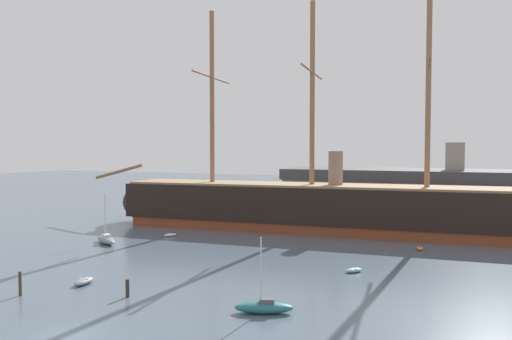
{
  "coord_description": "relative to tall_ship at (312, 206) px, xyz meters",
  "views": [
    {
      "loc": [
        24.52,
        -24.79,
        13.05
      ],
      "look_at": [
        0.66,
        32.18,
        10.34
      ],
      "focal_mm": 33.19,
      "sensor_mm": 36.0,
      "label": 1
    }
  ],
  "objects": [
    {
      "name": "mooring_piling_left_pair",
      "position": [
        -5.56,
        -39.14,
        -3.16
      ],
      "size": [
        0.33,
        0.33,
        1.59
      ],
      "primitive_type": "cylinder",
      "color": "#382B1E",
      "rests_on": "ground"
    },
    {
      "name": "dockside_warehouse_right",
      "position": [
        18.51,
        20.03,
        0.66
      ],
      "size": [
        61.21,
        18.73,
        14.28
      ],
      "color": "#565659",
      "rests_on": "ground"
    },
    {
      "name": "motorboat_far_left",
      "position": [
        -30.31,
        8.74,
        -3.47
      ],
      "size": [
        2.8,
        3.55,
        1.38
      ],
      "color": "#1E284C",
      "rests_on": "ground"
    },
    {
      "name": "dinghy_alongside_stern",
      "position": [
        16.94,
        -8.45,
        -3.74
      ],
      "size": [
        1.02,
        1.88,
        0.42
      ],
      "color": "orange",
      "rests_on": "ground"
    },
    {
      "name": "tall_ship",
      "position": [
        0.0,
        0.0,
        0.0
      ],
      "size": [
        75.5,
        17.57,
        36.3
      ],
      "color": "brown",
      "rests_on": "ground"
    },
    {
      "name": "dinghy_foreground_left",
      "position": [
        -12.0,
        -37.52,
        -3.65
      ],
      "size": [
        1.37,
        2.65,
        0.6
      ],
      "color": "gray",
      "rests_on": "ground"
    },
    {
      "name": "sailboat_foreground_right",
      "position": [
        7.06,
        -38.25,
        -3.44
      ],
      "size": [
        4.9,
        3.0,
        6.13
      ],
      "color": "#236670",
      "rests_on": "ground"
    },
    {
      "name": "sailboat_mid_left",
      "position": [
        -23.45,
        -20.84,
        -3.38
      ],
      "size": [
        5.34,
        4.12,
        6.89
      ],
      "color": "gray",
      "rests_on": "ground"
    },
    {
      "name": "ground_plane",
      "position": [
        -3.71,
        -47.94,
        -3.95
      ],
      "size": [
        400.0,
        400.0,
        0.0
      ],
      "primitive_type": "plane",
      "color": "#4C5B6B"
    },
    {
      "name": "dinghy_alongside_bow",
      "position": [
        -18.18,
        -12.89,
        -3.72
      ],
      "size": [
        1.81,
        2.12,
        0.47
      ],
      "color": "silver",
      "rests_on": "ground"
    },
    {
      "name": "motorboat_far_right",
      "position": [
        28.47,
        2.7,
        -3.34
      ],
      "size": [
        4.25,
        4.14,
        1.76
      ],
      "color": "orange",
      "rests_on": "ground"
    },
    {
      "name": "sailboat_distant_centre",
      "position": [
        -1.58,
        17.88,
        -3.55
      ],
      "size": [
        2.05,
        3.83,
        4.78
      ],
      "color": "#236670",
      "rests_on": "ground"
    },
    {
      "name": "dinghy_mid_right",
      "position": [
        11.23,
        -22.95,
        -3.72
      ],
      "size": [
        1.97,
        2.05,
        0.47
      ],
      "color": "#7FB2D6",
      "rests_on": "ground"
    },
    {
      "name": "mooring_piling_nearest",
      "position": [
        -14.63,
        -42.51,
        -2.87
      ],
      "size": [
        0.26,
        0.26,
        2.17
      ],
      "primitive_type": "cylinder",
      "color": "#423323",
      "rests_on": "ground"
    }
  ]
}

